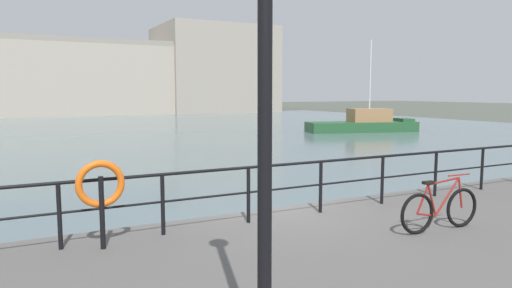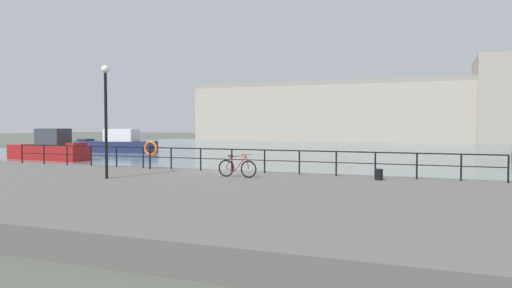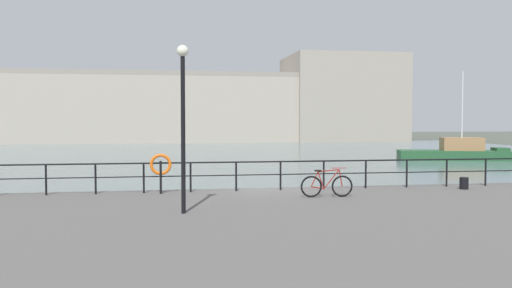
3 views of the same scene
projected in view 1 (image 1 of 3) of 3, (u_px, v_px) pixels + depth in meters
name	position (u px, v px, depth m)	size (l,w,h in m)	color
ground_plane	(279.00, 239.00, 10.01)	(240.00, 240.00, 0.00)	#4C5147
water_basin	(87.00, 132.00, 36.70)	(80.00, 60.00, 0.01)	slate
harbor_building	(106.00, 77.00, 66.77)	(63.78, 14.29, 13.25)	#A89E8E
moored_harbor_tender	(364.00, 123.00, 36.99)	(9.05, 4.59, 7.21)	#23512D
quay_railing	(286.00, 180.00, 9.06)	(24.63, 0.07, 1.08)	black
parked_bicycle	(440.00, 209.00, 8.22)	(1.77, 0.15, 0.98)	black
life_ring_stand	(101.00, 187.00, 7.24)	(0.75, 0.16, 1.40)	black
quay_lamp_post	(265.00, 28.00, 3.68)	(0.32, 0.32, 4.60)	black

